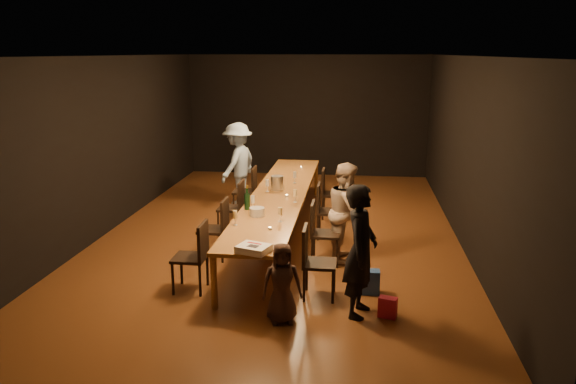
# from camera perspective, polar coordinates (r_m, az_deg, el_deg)

# --- Properties ---
(ground) EXTENTS (10.00, 10.00, 0.00)m
(ground) POSITION_cam_1_polar(r_m,az_deg,el_deg) (9.66, -0.84, -4.42)
(ground) COLOR #4F2C13
(ground) RESTS_ON ground
(room_shell) EXTENTS (6.04, 10.04, 3.02)m
(room_shell) POSITION_cam_1_polar(r_m,az_deg,el_deg) (9.22, -0.89, 7.92)
(room_shell) COLOR black
(room_shell) RESTS_ON ground
(table) EXTENTS (0.90, 6.00, 0.75)m
(table) POSITION_cam_1_polar(r_m,az_deg,el_deg) (9.46, -0.86, -0.38)
(table) COLOR brown
(table) RESTS_ON ground
(chair_right_0) EXTENTS (0.42, 0.42, 0.93)m
(chair_right_0) POSITION_cam_1_polar(r_m,az_deg,el_deg) (7.17, 3.24, -7.18)
(chair_right_0) COLOR black
(chair_right_0) RESTS_ON ground
(chair_right_1) EXTENTS (0.42, 0.42, 0.93)m
(chair_right_1) POSITION_cam_1_polar(r_m,az_deg,el_deg) (8.30, 3.82, -4.20)
(chair_right_1) COLOR black
(chair_right_1) RESTS_ON ground
(chair_right_2) EXTENTS (0.42, 0.42, 0.93)m
(chair_right_2) POSITION_cam_1_polar(r_m,az_deg,el_deg) (9.45, 4.26, -1.93)
(chair_right_2) COLOR black
(chair_right_2) RESTS_ON ground
(chair_right_3) EXTENTS (0.42, 0.42, 0.93)m
(chair_right_3) POSITION_cam_1_polar(r_m,az_deg,el_deg) (10.61, 4.60, -0.16)
(chair_right_3) COLOR black
(chair_right_3) RESTS_ON ground
(chair_left_0) EXTENTS (0.42, 0.42, 0.93)m
(chair_left_0) POSITION_cam_1_polar(r_m,az_deg,el_deg) (7.47, -9.96, -6.49)
(chair_left_0) COLOR black
(chair_left_0) RESTS_ON ground
(chair_left_1) EXTENTS (0.42, 0.42, 0.93)m
(chair_left_1) POSITION_cam_1_polar(r_m,az_deg,el_deg) (8.56, -7.63, -3.73)
(chair_left_1) COLOR black
(chair_left_1) RESTS_ON ground
(chair_left_2) EXTENTS (0.42, 0.42, 0.93)m
(chair_left_2) POSITION_cam_1_polar(r_m,az_deg,el_deg) (9.68, -5.85, -1.58)
(chair_left_2) COLOR black
(chair_left_2) RESTS_ON ground
(chair_left_3) EXTENTS (0.42, 0.42, 0.93)m
(chair_left_3) POSITION_cam_1_polar(r_m,az_deg,el_deg) (10.81, -4.43, 0.11)
(chair_left_3) COLOR black
(chair_left_3) RESTS_ON ground
(woman_birthday) EXTENTS (0.49, 0.65, 1.60)m
(woman_birthday) POSITION_cam_1_polar(r_m,az_deg,el_deg) (6.65, 7.38, -5.95)
(woman_birthday) COLOR black
(woman_birthday) RESTS_ON ground
(woman_tan) EXTENTS (0.57, 0.72, 1.48)m
(woman_tan) POSITION_cam_1_polar(r_m,az_deg,el_deg) (8.43, 5.98, -1.99)
(woman_tan) COLOR beige
(woman_tan) RESTS_ON ground
(man_blue) EXTENTS (0.93, 1.22, 1.67)m
(man_blue) POSITION_cam_1_polar(r_m,az_deg,el_deg) (11.58, -5.11, 2.92)
(man_blue) COLOR #98BDEC
(man_blue) RESTS_ON ground
(child) EXTENTS (0.53, 0.41, 0.96)m
(child) POSITION_cam_1_polar(r_m,az_deg,el_deg) (6.53, -0.63, -9.23)
(child) COLOR #3E2922
(child) RESTS_ON ground
(gift_bag_red) EXTENTS (0.24, 0.17, 0.25)m
(gift_bag_red) POSITION_cam_1_polar(r_m,az_deg,el_deg) (6.87, 10.09, -11.47)
(gift_bag_red) COLOR #D01F42
(gift_bag_red) RESTS_ON ground
(gift_bag_blue) EXTENTS (0.26, 0.18, 0.32)m
(gift_bag_blue) POSITION_cam_1_polar(r_m,az_deg,el_deg) (7.45, 8.30, -9.02)
(gift_bag_blue) COLOR #224596
(gift_bag_blue) RESTS_ON ground
(birthday_cake) EXTENTS (0.44, 0.39, 0.09)m
(birthday_cake) POSITION_cam_1_polar(r_m,az_deg,el_deg) (6.70, -3.51, -5.76)
(birthday_cake) COLOR white
(birthday_cake) RESTS_ON table
(plate_stack) EXTENTS (0.27, 0.27, 0.12)m
(plate_stack) POSITION_cam_1_polar(r_m,az_deg,el_deg) (8.13, -3.17, -2.02)
(plate_stack) COLOR silver
(plate_stack) RESTS_ON table
(champagne_bottle) EXTENTS (0.10, 0.10, 0.37)m
(champagne_bottle) POSITION_cam_1_polar(r_m,az_deg,el_deg) (8.45, -4.18, -0.55)
(champagne_bottle) COLOR black
(champagne_bottle) RESTS_ON table
(ice_bucket) EXTENTS (0.22, 0.22, 0.24)m
(ice_bucket) POSITION_cam_1_polar(r_m,az_deg,el_deg) (9.65, -1.11, 0.94)
(ice_bucket) COLOR silver
(ice_bucket) RESTS_ON table
(wineglass_0) EXTENTS (0.06, 0.06, 0.21)m
(wineglass_0) POSITION_cam_1_polar(r_m,az_deg,el_deg) (7.71, -5.40, -2.64)
(wineglass_0) COLOR beige
(wineglass_0) RESTS_ON table
(wineglass_1) EXTENTS (0.06, 0.06, 0.21)m
(wineglass_1) POSITION_cam_1_polar(r_m,az_deg,el_deg) (7.84, -0.80, -2.31)
(wineglass_1) COLOR beige
(wineglass_1) RESTS_ON table
(wineglass_2) EXTENTS (0.06, 0.06, 0.21)m
(wineglass_2) POSITION_cam_1_polar(r_m,az_deg,el_deg) (8.48, -3.59, -1.06)
(wineglass_2) COLOR silver
(wineglass_2) RESTS_ON table
(wineglass_3) EXTENTS (0.06, 0.06, 0.21)m
(wineglass_3) POSITION_cam_1_polar(r_m,az_deg,el_deg) (8.85, 0.72, -0.40)
(wineglass_3) COLOR beige
(wineglass_3) RESTS_ON table
(wineglass_4) EXTENTS (0.06, 0.06, 0.21)m
(wineglass_4) POSITION_cam_1_polar(r_m,az_deg,el_deg) (9.53, -2.11, 0.65)
(wineglass_4) COLOR silver
(wineglass_4) RESTS_ON table
(wineglass_5) EXTENTS (0.06, 0.06, 0.21)m
(wineglass_5) POSITION_cam_1_polar(r_m,az_deg,el_deg) (10.15, 0.69, 1.49)
(wineglass_5) COLOR silver
(wineglass_5) RESTS_ON table
(tealight_near) EXTENTS (0.05, 0.05, 0.03)m
(tealight_near) POSITION_cam_1_polar(r_m,az_deg,el_deg) (7.52, -1.86, -3.73)
(tealight_near) COLOR #B2B7B2
(tealight_near) RESTS_ON table
(tealight_mid) EXTENTS (0.05, 0.05, 0.03)m
(tealight_mid) POSITION_cam_1_polar(r_m,az_deg,el_deg) (9.21, -0.14, -0.39)
(tealight_mid) COLOR #B2B7B2
(tealight_mid) RESTS_ON table
(tealight_far) EXTENTS (0.05, 0.05, 0.03)m
(tealight_far) POSITION_cam_1_polar(r_m,az_deg,el_deg) (11.47, 1.35, 2.50)
(tealight_far) COLOR #B2B7B2
(tealight_far) RESTS_ON table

